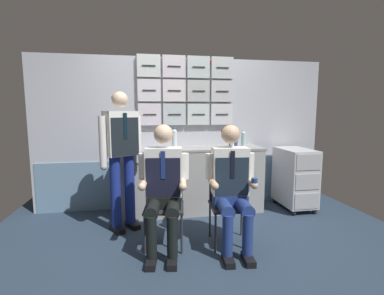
{
  "coord_description": "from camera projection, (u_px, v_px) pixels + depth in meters",
  "views": [
    {
      "loc": [
        -0.6,
        -2.65,
        1.4
      ],
      "look_at": [
        -0.04,
        0.52,
        0.98
      ],
      "focal_mm": 26.07,
      "sensor_mm": 36.0,
      "label": 1
    }
  ],
  "objects": [
    {
      "name": "coffee_cup_white",
      "position": [
        232.0,
        145.0,
        3.79
      ],
      "size": [
        0.06,
        0.06,
        0.08
      ],
      "color": "silver",
      "rests_on": "galley_counter"
    },
    {
      "name": "paper_cup_tan",
      "position": [
        231.0,
        144.0,
        3.99
      ],
      "size": [
        0.07,
        0.07,
        0.07
      ],
      "color": "navy",
      "rests_on": "galley_counter"
    },
    {
      "name": "ground",
      "position": [
        204.0,
        249.0,
        2.88
      ],
      "size": [
        4.8,
        4.8,
        0.04
      ],
      "primitive_type": "cube",
      "color": "#273749"
    },
    {
      "name": "espresso_cup_small",
      "position": [
        235.0,
        143.0,
        4.06
      ],
      "size": [
        0.07,
        0.07,
        0.08
      ],
      "color": "navy",
      "rests_on": "galley_counter"
    },
    {
      "name": "folding_chair_left",
      "position": [
        165.0,
        196.0,
        2.96
      ],
      "size": [
        0.45,
        0.46,
        0.82
      ],
      "color": "#2D2D33",
      "rests_on": "ground"
    },
    {
      "name": "crew_member_near_trolley",
      "position": [
        232.0,
        181.0,
        2.82
      ],
      "size": [
        0.51,
        0.65,
        1.26
      ],
      "color": "black",
      "rests_on": "ground"
    },
    {
      "name": "crew_member_left",
      "position": [
        163.0,
        182.0,
        2.78
      ],
      "size": [
        0.52,
        0.66,
        1.27
      ],
      "color": "black",
      "rests_on": "ground"
    },
    {
      "name": "galley_bulkhead",
      "position": [
        184.0,
        132.0,
        4.07
      ],
      "size": [
        4.2,
        0.14,
        2.17
      ],
      "color": "#B1B6C3",
      "rests_on": "ground"
    },
    {
      "name": "sparkling_bottle_green",
      "position": [
        243.0,
        139.0,
        3.79
      ],
      "size": [
        0.07,
        0.07,
        0.25
      ],
      "color": "silver",
      "rests_on": "galley_counter"
    },
    {
      "name": "crew_member_standing",
      "position": [
        122.0,
        150.0,
        3.22
      ],
      "size": [
        0.46,
        0.38,
        1.62
      ],
      "color": "black",
      "rests_on": "ground"
    },
    {
      "name": "galley_counter",
      "position": [
        191.0,
        180.0,
        3.89
      ],
      "size": [
        1.99,
        0.53,
        0.9
      ],
      "color": "#9F9F9C",
      "rests_on": "ground"
    },
    {
      "name": "water_bottle_short",
      "position": [
        174.0,
        139.0,
        3.72
      ],
      "size": [
        0.07,
        0.07,
        0.28
      ],
      "color": "silver",
      "rests_on": "galley_counter"
    },
    {
      "name": "service_trolley",
      "position": [
        295.0,
        177.0,
        4.0
      ],
      "size": [
        0.4,
        0.65,
        0.87
      ],
      "color": "black",
      "rests_on": "ground"
    },
    {
      "name": "folding_chair_near_trolley",
      "position": [
        228.0,
        195.0,
        3.0
      ],
      "size": [
        0.43,
        0.44,
        0.82
      ],
      "color": "#2D2D33",
      "rests_on": "ground"
    }
  ]
}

